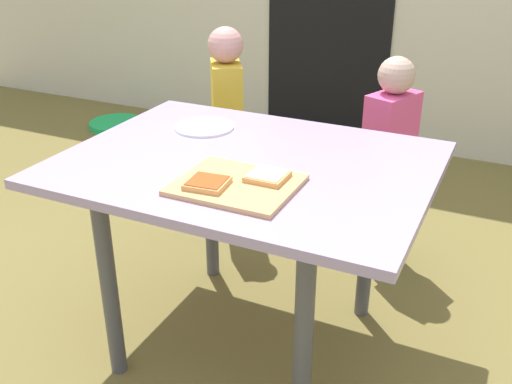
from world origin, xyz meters
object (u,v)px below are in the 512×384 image
Objects in this scene: cutting_board at (236,185)px; plate_white_left at (204,127)px; child_left at (227,119)px; child_right at (388,152)px; garden_hose_coil at (117,124)px; pizza_slice_far_right at (267,176)px; pizza_slice_near_left at (206,183)px; dining_table at (247,185)px.

cutting_board is 1.56× the size of plate_white_left.
child_right is at bearing 1.09° from child_left.
child_right reaches higher than garden_hose_coil.
garden_hose_coil is at bearing 137.70° from pizza_slice_far_right.
child_right is 2.66m from garden_hose_coil.
cutting_board is at bearing -60.59° from child_left.
plate_white_left is 0.63m from child_left.
cutting_board is 1.07m from child_right.
pizza_slice_near_left is 0.12× the size of child_left.
child_left is (-0.20, 0.57, -0.17)m from plate_white_left.
cutting_board is at bearing -139.28° from pizza_slice_far_right.
cutting_board is (0.07, -0.21, 0.10)m from dining_table.
child_right is (0.17, 0.95, -0.24)m from pizza_slice_far_right.
cutting_board is 1.17m from child_left.
child_left reaches higher than pizza_slice_near_left.
child_left is at bearing -178.91° from child_right.
plate_white_left is at bearing -135.95° from child_right.
pizza_slice_far_right reaches higher than garden_hose_coil.
child_right is at bearing -23.91° from garden_hose_coil.
plate_white_left is at bearing 143.33° from dining_table.
child_right is at bearing 68.80° from dining_table.
garden_hose_coil is (-1.57, 1.07, -0.59)m from child_left.
cutting_board is at bearing -103.49° from child_right.
plate_white_left is at bearing 120.54° from pizza_slice_near_left.
cutting_board is 0.10m from pizza_slice_near_left.
child_right is at bearing 76.51° from cutting_board.
pizza_slice_near_left and pizza_slice_far_right have the same top height.
dining_table is 2.94× the size of garden_hose_coil.
garden_hose_coil is at bearing 137.98° from dining_table.
child_left reaches higher than pizza_slice_far_right.
cutting_board is 3.04× the size of pizza_slice_far_right.
cutting_board is at bearing -50.04° from plate_white_left.
child_left is (-0.49, 1.06, -0.19)m from pizza_slice_near_left.
child_right is at bearing 79.94° from pizza_slice_far_right.
dining_table is 0.25m from cutting_board.
pizza_slice_far_right is 0.51× the size of plate_white_left.
child_left is at bearing 122.20° from dining_table.
pizza_slice_near_left is at bearing -65.09° from child_left.
pizza_slice_near_left is at bearing -45.99° from garden_hose_coil.
pizza_slice_far_right is at bearing -40.05° from plate_white_left.
pizza_slice_far_right is 0.11× the size of child_left.
child_left is at bearing 119.41° from cutting_board.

